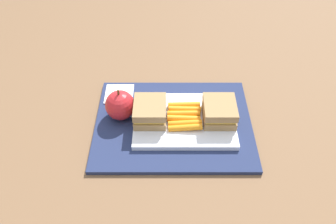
# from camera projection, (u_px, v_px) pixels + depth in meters

# --- Properties ---
(ground_plane) EXTENTS (2.40, 2.40, 0.00)m
(ground_plane) POSITION_uv_depth(u_px,v_px,m) (173.00, 125.00, 0.79)
(ground_plane) COLOR brown
(lunchbag_mat) EXTENTS (0.36, 0.28, 0.01)m
(lunchbag_mat) POSITION_uv_depth(u_px,v_px,m) (173.00, 123.00, 0.79)
(lunchbag_mat) COLOR navy
(lunchbag_mat) RESTS_ON ground_plane
(food_tray) EXTENTS (0.23, 0.17, 0.01)m
(food_tray) POSITION_uv_depth(u_px,v_px,m) (184.00, 120.00, 0.78)
(food_tray) COLOR white
(food_tray) RESTS_ON lunchbag_mat
(sandwich_half_left) EXTENTS (0.07, 0.08, 0.04)m
(sandwich_half_left) POSITION_uv_depth(u_px,v_px,m) (219.00, 111.00, 0.76)
(sandwich_half_left) COLOR #9E7A4C
(sandwich_half_left) RESTS_ON food_tray
(sandwich_half_right) EXTENTS (0.07, 0.08, 0.04)m
(sandwich_half_right) POSITION_uv_depth(u_px,v_px,m) (150.00, 111.00, 0.76)
(sandwich_half_right) COLOR #9E7A4C
(sandwich_half_right) RESTS_ON food_tray
(carrot_sticks_bundle) EXTENTS (0.08, 0.09, 0.02)m
(carrot_sticks_bundle) POSITION_uv_depth(u_px,v_px,m) (184.00, 116.00, 0.77)
(carrot_sticks_bundle) COLOR orange
(carrot_sticks_bundle) RESTS_ON food_tray
(apple) EXTENTS (0.07, 0.07, 0.08)m
(apple) POSITION_uv_depth(u_px,v_px,m) (120.00, 105.00, 0.77)
(apple) COLOR red
(apple) RESTS_ON lunchbag_mat
(paper_napkin) EXTENTS (0.07, 0.07, 0.00)m
(paper_napkin) POSITION_uv_depth(u_px,v_px,m) (119.00, 94.00, 0.85)
(paper_napkin) COLOR white
(paper_napkin) RESTS_ON lunchbag_mat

